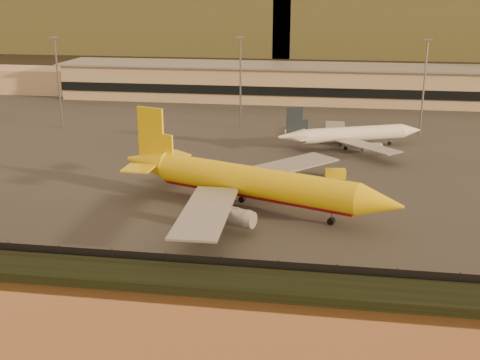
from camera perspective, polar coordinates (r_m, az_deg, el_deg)
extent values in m
plane|color=black|center=(97.52, -1.50, -5.36)|extent=(900.00, 900.00, 0.00)
cube|color=black|center=(82.13, -3.69, -9.48)|extent=(320.00, 7.00, 1.40)
cube|color=#2D2D2D|center=(187.86, 3.79, 5.93)|extent=(320.00, 220.00, 0.20)
cube|color=black|center=(85.37, -3.11, -7.92)|extent=(300.00, 0.05, 2.20)
cube|color=tan|center=(216.24, 4.58, 9.10)|extent=(160.00, 22.00, 12.00)
cube|color=black|center=(205.36, 4.32, 8.37)|extent=(160.00, 0.60, 3.00)
cube|color=gray|center=(215.40, 4.62, 10.76)|extent=(164.00, 24.00, 0.60)
cube|color=tan|center=(246.48, -18.23, 8.98)|extent=(50.00, 18.00, 9.00)
cylinder|color=slate|center=(177.61, -16.83, 8.68)|extent=(0.50, 0.50, 25.00)
cube|color=slate|center=(176.24, -17.20, 12.75)|extent=(2.20, 2.20, 0.40)
cylinder|color=slate|center=(172.20, 0.04, 9.16)|extent=(0.50, 0.50, 25.00)
cube|color=slate|center=(170.79, 0.04, 13.38)|extent=(2.20, 2.20, 0.40)
cylinder|color=slate|center=(169.78, 17.02, 8.28)|extent=(0.50, 0.50, 25.00)
cube|color=slate|center=(168.35, 17.42, 12.54)|extent=(2.20, 2.20, 0.40)
cube|color=olive|center=(456.08, -11.51, 15.97)|extent=(260.00, 160.00, 55.00)
cylinder|color=yellow|center=(106.70, 1.45, -0.19)|extent=(37.66, 18.35, 5.50)
cylinder|color=#A90913|center=(107.00, 1.45, -0.68)|extent=(36.25, 16.85, 4.29)
cone|color=yellow|center=(98.74, 13.22, -2.16)|extent=(8.86, 7.73, 5.50)
cone|color=yellow|center=(119.07, -8.74, 1.72)|extent=(10.84, 8.46, 5.50)
cube|color=yellow|center=(116.93, -8.46, 4.50)|extent=(5.62, 2.43, 9.63)
cube|color=yellow|center=(121.96, -6.38, 2.40)|extent=(7.39, 7.38, 0.33)
cube|color=yellow|center=(113.55, -9.59, 1.10)|extent=(5.49, 5.43, 0.33)
cube|color=gray|center=(120.00, 4.28, 1.32)|extent=(21.50, 22.62, 0.33)
cylinder|color=gray|center=(116.28, 4.69, -0.01)|extent=(7.01, 5.04, 3.03)
cube|color=gray|center=(95.54, -3.24, -3.00)|extent=(8.14, 24.04, 0.33)
cylinder|color=gray|center=(97.64, -0.78, -3.45)|extent=(7.01, 5.04, 3.03)
cylinder|color=black|center=(102.68, 8.65, -3.86)|extent=(1.47, 1.32, 1.21)
cylinder|color=slate|center=(102.45, 8.66, -3.53)|extent=(0.21, 0.21, 2.48)
cylinder|color=black|center=(107.98, -1.05, -2.56)|extent=(1.47, 1.32, 1.21)
cylinder|color=slate|center=(107.76, -1.05, -2.25)|extent=(0.21, 0.21, 2.48)
cylinder|color=black|center=(112.03, 0.23, -1.80)|extent=(1.47, 1.32, 1.21)
cylinder|color=slate|center=(111.82, 0.23, -1.50)|extent=(0.21, 0.21, 2.48)
cylinder|color=white|center=(152.98, 10.74, 4.32)|extent=(25.63, 13.57, 3.65)
cylinder|color=gray|center=(153.13, 10.72, 4.09)|extent=(24.64, 12.54, 2.85)
cone|color=white|center=(160.04, 15.88, 4.54)|extent=(6.12, 5.35, 3.65)
cone|color=white|center=(146.96, 4.88, 4.14)|extent=(7.47, 5.91, 3.65)
cube|color=black|center=(146.32, 5.20, 5.68)|extent=(3.81, 1.83, 6.39)
cube|color=white|center=(150.72, 4.97, 4.58)|extent=(3.93, 3.76, 0.22)
cube|color=white|center=(144.02, 5.90, 3.94)|extent=(5.03, 5.01, 0.22)
cube|color=gray|center=(161.78, 9.04, 4.90)|extent=(5.35, 16.49, 0.22)
cylinder|color=gray|center=(160.51, 9.96, 4.39)|extent=(4.81, 3.55, 2.01)
cube|color=gray|center=(144.02, 12.09, 3.15)|extent=(15.20, 15.24, 0.22)
cylinder|color=gray|center=(147.19, 12.29, 3.04)|extent=(4.81, 3.55, 2.01)
cylinder|color=black|center=(158.05, 14.00, 3.39)|extent=(0.99, 0.90, 0.80)
cylinder|color=slate|center=(157.95, 14.01, 3.53)|extent=(0.19, 0.19, 1.64)
cylinder|color=black|center=(151.15, 9.98, 3.01)|extent=(0.99, 0.90, 0.80)
cylinder|color=slate|center=(151.05, 9.99, 3.16)|extent=(0.19, 0.19, 1.64)
cylinder|color=black|center=(154.06, 9.49, 3.31)|extent=(0.99, 0.90, 0.80)
cylinder|color=slate|center=(153.96, 9.50, 3.46)|extent=(0.19, 0.19, 1.64)
cube|color=yellow|center=(127.60, 9.01, 0.60)|extent=(4.56, 2.52, 1.95)
cube|color=white|center=(133.72, -2.95, 1.51)|extent=(3.56, 1.66, 1.59)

